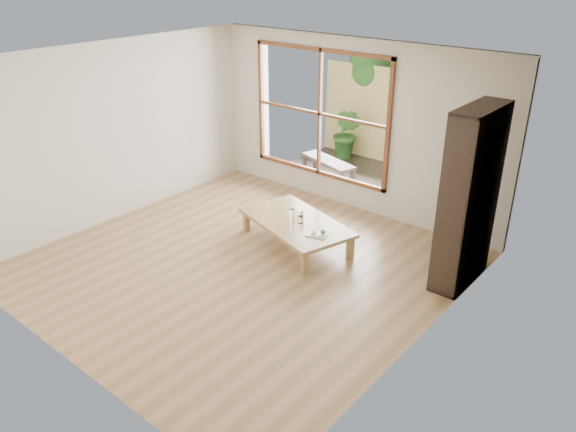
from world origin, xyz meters
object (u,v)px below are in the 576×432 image
object	(u,v)px
bookshelf	(469,198)
garden_bench	(328,163)
food_tray	(318,234)
low_table	(296,223)

from	to	relation	value
bookshelf	garden_bench	xyz separation A→B (m)	(-3.20, 1.66, -0.76)
garden_bench	food_tray	bearing A→B (deg)	-40.49
bookshelf	food_tray	xyz separation A→B (m)	(-1.64, -0.71, -0.72)
low_table	food_tray	size ratio (longest dim) A/B	5.89
garden_bench	bookshelf	bearing A→B (deg)	-11.18
food_tray	garden_bench	bearing A→B (deg)	106.38
low_table	bookshelf	world-z (taller)	bookshelf
bookshelf	garden_bench	world-z (taller)	bookshelf
low_table	garden_bench	xyz separation A→B (m)	(-1.07, 2.22, 0.02)
low_table	bookshelf	xyz separation A→B (m)	(2.13, 0.56, 0.78)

